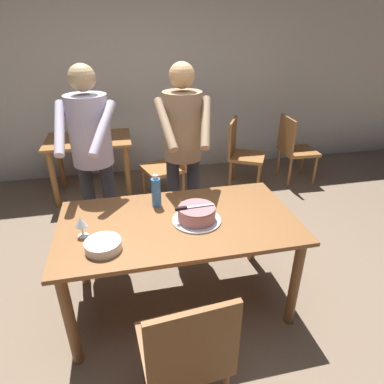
% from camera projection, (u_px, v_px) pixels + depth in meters
% --- Properties ---
extents(ground_plane, '(14.00, 14.00, 0.00)m').
position_uv_depth(ground_plane, '(180.00, 300.00, 2.62)').
color(ground_plane, '#7A6651').
extents(back_wall, '(10.00, 0.12, 2.70)m').
position_uv_depth(back_wall, '(141.00, 76.00, 4.42)').
color(back_wall, silver).
rests_on(back_wall, ground_plane).
extents(main_dining_table, '(1.64, 0.90, 0.75)m').
position_uv_depth(main_dining_table, '(179.00, 233.00, 2.32)').
color(main_dining_table, brown).
rests_on(main_dining_table, ground_plane).
extents(cake_on_platter, '(0.34, 0.34, 0.11)m').
position_uv_depth(cake_on_platter, '(197.00, 214.00, 2.25)').
color(cake_on_platter, silver).
rests_on(cake_on_platter, main_dining_table).
extents(cake_knife, '(0.27, 0.03, 0.02)m').
position_uv_depth(cake_knife, '(186.00, 208.00, 2.20)').
color(cake_knife, silver).
rests_on(cake_knife, cake_on_platter).
extents(plate_stack, '(0.22, 0.22, 0.06)m').
position_uv_depth(plate_stack, '(103.00, 245.00, 1.97)').
color(plate_stack, white).
rests_on(plate_stack, main_dining_table).
extents(wine_glass_near, '(0.08, 0.08, 0.14)m').
position_uv_depth(wine_glass_near, '(81.00, 222.00, 2.06)').
color(wine_glass_near, silver).
rests_on(wine_glass_near, main_dining_table).
extents(water_bottle, '(0.07, 0.07, 0.25)m').
position_uv_depth(water_bottle, '(156.00, 192.00, 2.41)').
color(water_bottle, '#387AC6').
rests_on(water_bottle, main_dining_table).
extents(person_cutting_cake, '(0.47, 0.56, 1.72)m').
position_uv_depth(person_cutting_cake, '(183.00, 144.00, 2.73)').
color(person_cutting_cake, '#2D2D38').
rests_on(person_cutting_cake, ground_plane).
extents(person_standing_beside, '(0.46, 0.57, 1.72)m').
position_uv_depth(person_standing_beside, '(92.00, 149.00, 2.62)').
color(person_standing_beside, '#2D2D38').
rests_on(person_standing_beside, ground_plane).
extents(chair_near_side, '(0.48, 0.48, 0.90)m').
position_uv_depth(chair_near_side, '(186.00, 351.00, 1.65)').
color(chair_near_side, brown).
rests_on(chair_near_side, ground_plane).
extents(background_table, '(1.00, 0.70, 0.74)m').
position_uv_depth(background_table, '(90.00, 151.00, 4.02)').
color(background_table, '#9E6633').
rests_on(background_table, ground_plane).
extents(background_chair_0, '(0.60, 0.60, 0.90)m').
position_uv_depth(background_chair_0, '(241.00, 152.00, 4.25)').
color(background_chair_0, '#9E6633').
rests_on(background_chair_0, ground_plane).
extents(background_chair_1, '(0.55, 0.55, 0.90)m').
position_uv_depth(background_chair_1, '(168.00, 162.00, 3.92)').
color(background_chair_1, '#9E6633').
rests_on(background_chair_1, ground_plane).
extents(background_chair_2, '(0.46, 0.46, 0.90)m').
position_uv_depth(background_chair_2, '(294.00, 147.00, 4.40)').
color(background_chair_2, '#9E6633').
rests_on(background_chair_2, ground_plane).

